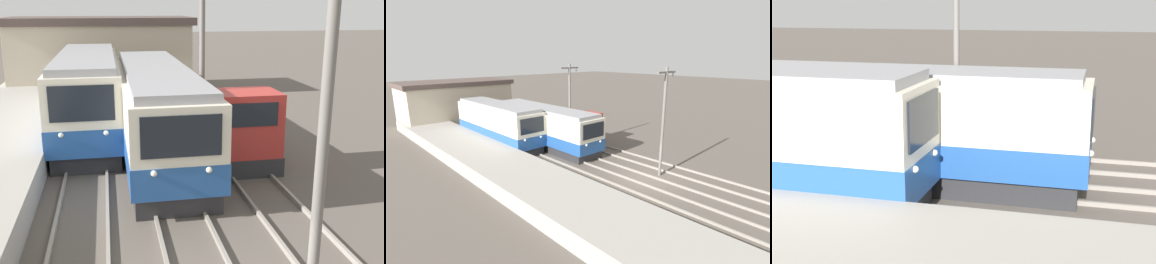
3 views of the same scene
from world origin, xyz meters
TOP-DOWN VIEW (x-y plane):
  - commuter_train_left at (-2.60, 14.56)m, footprint 2.84×11.50m
  - commuter_train_center at (0.20, 11.17)m, footprint 2.84×12.93m
  - shunting_locomotive at (3.20, 10.14)m, footprint 2.40×5.82m
  - catenary_mast_near at (1.71, -0.25)m, footprint 2.00×0.20m
  - catenary_mast_mid at (1.71, 9.21)m, footprint 2.00×0.20m
  - station_building at (-2.02, 26.00)m, footprint 12.60×6.30m

SIDE VIEW (x-z plane):
  - shunting_locomotive at x=3.20m, z-range -0.29..2.71m
  - commuter_train_center at x=0.20m, z-range -0.13..3.50m
  - commuter_train_left at x=-2.60m, z-range -0.14..3.71m
  - station_building at x=-2.02m, z-range 0.02..5.22m
  - catenary_mast_near at x=1.71m, z-range 0.32..7.77m
  - catenary_mast_mid at x=1.71m, z-range 0.32..7.77m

